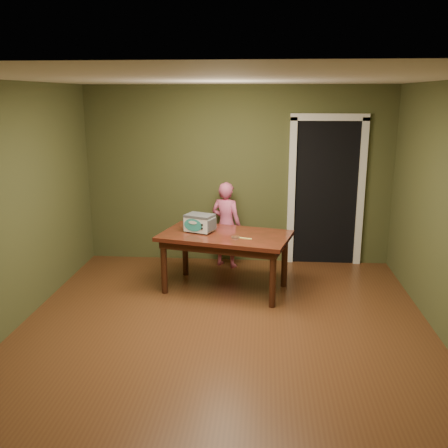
# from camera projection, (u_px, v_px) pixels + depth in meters

# --- Properties ---
(floor) EXTENTS (5.00, 5.00, 0.00)m
(floor) POSITION_uv_depth(u_px,v_px,m) (223.00, 335.00, 5.25)
(floor) COLOR #563018
(floor) RESTS_ON ground
(room_shell) EXTENTS (4.52, 5.02, 2.61)m
(room_shell) POSITION_uv_depth(u_px,v_px,m) (223.00, 174.00, 4.82)
(room_shell) COLOR #404524
(room_shell) RESTS_ON ground
(doorway) EXTENTS (1.10, 0.66, 2.25)m
(doorway) POSITION_uv_depth(u_px,v_px,m) (324.00, 190.00, 7.56)
(doorway) COLOR black
(doorway) RESTS_ON ground
(dining_table) EXTENTS (1.77, 1.25, 0.75)m
(dining_table) POSITION_uv_depth(u_px,v_px,m) (225.00, 241.00, 6.32)
(dining_table) COLOR #39180D
(dining_table) RESTS_ON floor
(toy_oven) EXTENTS (0.42, 0.36, 0.23)m
(toy_oven) POSITION_uv_depth(u_px,v_px,m) (200.00, 222.00, 6.37)
(toy_oven) COLOR #4C4F54
(toy_oven) RESTS_ON dining_table
(baking_pan) EXTENTS (0.10, 0.10, 0.02)m
(baking_pan) POSITION_uv_depth(u_px,v_px,m) (236.00, 237.00, 6.10)
(baking_pan) COLOR silver
(baking_pan) RESTS_ON dining_table
(spatula) EXTENTS (0.18, 0.07, 0.01)m
(spatula) POSITION_uv_depth(u_px,v_px,m) (245.00, 238.00, 6.09)
(spatula) COLOR #E3D963
(spatula) RESTS_ON dining_table
(child) EXTENTS (0.54, 0.45, 1.25)m
(child) POSITION_uv_depth(u_px,v_px,m) (226.00, 225.00, 7.22)
(child) COLOR #D95985
(child) RESTS_ON floor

